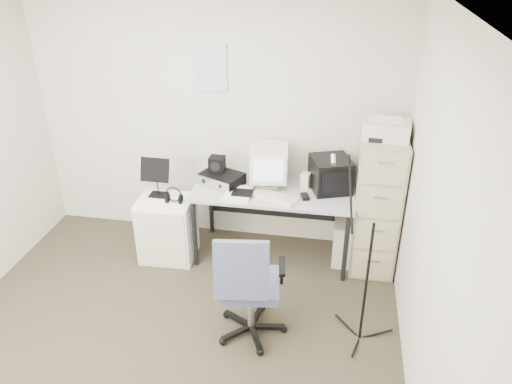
% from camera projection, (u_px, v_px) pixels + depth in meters
% --- Properties ---
extents(floor, '(3.60, 3.60, 0.01)m').
position_uv_depth(floor, '(164.00, 353.00, 3.83)').
color(floor, '#2C2819').
rests_on(floor, ground).
extents(ceiling, '(3.60, 3.60, 0.01)m').
position_uv_depth(ceiling, '(124.00, 8.00, 2.66)').
color(ceiling, white).
rests_on(ceiling, ground).
extents(wall_back, '(3.60, 0.02, 2.50)m').
position_uv_depth(wall_back, '(215.00, 120.00, 4.81)').
color(wall_back, beige).
rests_on(wall_back, ground).
extents(wall_right, '(0.02, 3.60, 2.50)m').
position_uv_depth(wall_right, '(435.00, 238.00, 2.96)').
color(wall_right, beige).
rests_on(wall_right, ground).
extents(wall_calendar, '(0.30, 0.02, 0.44)m').
position_uv_depth(wall_calendar, '(211.00, 68.00, 4.57)').
color(wall_calendar, white).
rests_on(wall_calendar, wall_back).
extents(filing_cabinet, '(0.40, 0.60, 1.30)m').
position_uv_depth(filing_cabinet, '(377.00, 204.00, 4.57)').
color(filing_cabinet, tan).
rests_on(filing_cabinet, floor).
extents(printer, '(0.42, 0.31, 0.15)m').
position_uv_depth(printer, '(386.00, 130.00, 4.22)').
color(printer, beige).
rests_on(printer, filing_cabinet).
extents(desk, '(1.50, 0.70, 0.73)m').
position_uv_depth(desk, '(273.00, 223.00, 4.82)').
color(desk, '#A5A5A5').
rests_on(desk, floor).
extents(crt_monitor, '(0.38, 0.40, 0.38)m').
position_uv_depth(crt_monitor, '(269.00, 166.00, 4.65)').
color(crt_monitor, beige).
rests_on(crt_monitor, desk).
extents(crt_tv, '(0.44, 0.45, 0.31)m').
position_uv_depth(crt_tv, '(331.00, 174.00, 4.58)').
color(crt_tv, black).
rests_on(crt_tv, desk).
extents(desk_speaker, '(0.10, 0.10, 0.15)m').
position_uv_depth(desk_speaker, '(306.00, 180.00, 4.65)').
color(desk_speaker, beige).
rests_on(desk_speaker, desk).
extents(keyboard, '(0.45, 0.30, 0.02)m').
position_uv_depth(keyboard, '(274.00, 197.00, 4.49)').
color(keyboard, beige).
rests_on(keyboard, desk).
extents(mouse, '(0.09, 0.12, 0.03)m').
position_uv_depth(mouse, '(305.00, 197.00, 4.48)').
color(mouse, black).
rests_on(mouse, desk).
extents(radio_receiver, '(0.46, 0.40, 0.11)m').
position_uv_depth(radio_receiver, '(222.00, 179.00, 4.72)').
color(radio_receiver, black).
rests_on(radio_receiver, desk).
extents(radio_speaker, '(0.14, 0.13, 0.14)m').
position_uv_depth(radio_speaker, '(217.00, 164.00, 4.72)').
color(radio_speaker, black).
rests_on(radio_speaker, radio_receiver).
extents(papers, '(0.24, 0.32, 0.02)m').
position_uv_depth(papers, '(238.00, 194.00, 4.54)').
color(papers, white).
rests_on(papers, desk).
extents(pc_tower, '(0.21, 0.47, 0.44)m').
position_uv_depth(pc_tower, '(344.00, 237.00, 4.85)').
color(pc_tower, beige).
rests_on(pc_tower, floor).
extents(office_chair, '(0.63, 0.63, 0.98)m').
position_uv_depth(office_chair, '(251.00, 283.00, 3.80)').
color(office_chair, '#3C4159').
rests_on(office_chair, floor).
extents(side_cart, '(0.52, 0.42, 0.63)m').
position_uv_depth(side_cart, '(167.00, 229.00, 4.81)').
color(side_cart, white).
rests_on(side_cart, floor).
extents(music_stand, '(0.29, 0.19, 0.40)m').
position_uv_depth(music_stand, '(157.00, 177.00, 4.66)').
color(music_stand, black).
rests_on(music_stand, side_cart).
extents(headphones, '(0.21, 0.21, 0.03)m').
position_uv_depth(headphones, '(174.00, 197.00, 4.60)').
color(headphones, black).
rests_on(headphones, side_cart).
extents(mic_stand, '(0.02, 0.02, 1.39)m').
position_uv_depth(mic_stand, '(369.00, 266.00, 3.64)').
color(mic_stand, black).
rests_on(mic_stand, floor).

